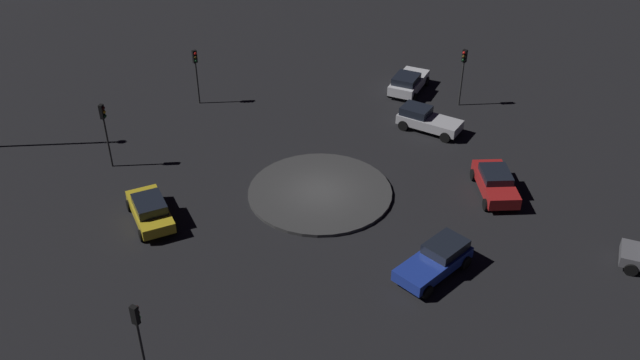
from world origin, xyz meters
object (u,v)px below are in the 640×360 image
(car_silver, at_px, (426,120))
(traffic_light_west, at_px, (105,123))
(car_red, at_px, (495,182))
(traffic_light_northwest, at_px, (196,66))
(traffic_light_south, at_px, (138,326))
(traffic_light_north, at_px, (463,66))
(car_blue, at_px, (436,260))
(car_yellow, at_px, (150,210))
(car_white, at_px, (408,82))

(car_silver, bearing_deg, traffic_light_west, -135.25)
(car_red, xyz_separation_m, traffic_light_northwest, (-21.96, 2.72, 2.13))
(car_red, xyz_separation_m, traffic_light_south, (-10.46, -19.30, 1.89))
(traffic_light_north, bearing_deg, car_red, 42.46)
(car_blue, bearing_deg, traffic_light_northwest, -96.11)
(car_yellow, height_order, car_white, car_white)
(car_silver, bearing_deg, car_yellow, -116.17)
(car_silver, relative_size, car_yellow, 1.01)
(car_red, height_order, traffic_light_north, traffic_light_north)
(car_yellow, bearing_deg, traffic_light_south, 165.09)
(traffic_light_north, bearing_deg, traffic_light_south, 6.34)
(car_red, bearing_deg, traffic_light_northwest, -124.01)
(car_silver, bearing_deg, car_red, -36.76)
(car_silver, distance_m, traffic_light_west, 20.67)
(traffic_light_south, bearing_deg, traffic_light_northwest, 32.17)
(car_blue, distance_m, car_red, 8.20)
(car_yellow, bearing_deg, traffic_light_north, -79.48)
(car_silver, height_order, car_red, car_silver)
(car_yellow, height_order, traffic_light_west, traffic_light_west)
(traffic_light_west, bearing_deg, car_white, 41.34)
(car_white, bearing_deg, traffic_light_south, 177.60)
(car_red, relative_size, traffic_light_north, 1.09)
(car_silver, bearing_deg, car_blue, -63.78)
(car_blue, distance_m, traffic_light_west, 21.20)
(car_silver, distance_m, traffic_light_south, 25.48)
(car_silver, xyz_separation_m, traffic_light_west, (-16.31, -12.49, 2.25))
(traffic_light_south, bearing_deg, traffic_light_north, -6.29)
(traffic_light_west, distance_m, traffic_light_northwest, 9.51)
(car_red, distance_m, traffic_light_northwest, 22.23)
(car_silver, height_order, traffic_light_northwest, traffic_light_northwest)
(car_white, distance_m, traffic_light_north, 4.64)
(car_red, height_order, traffic_light_west, traffic_light_west)
(car_yellow, distance_m, car_red, 19.63)
(car_blue, bearing_deg, car_red, -166.70)
(car_white, relative_size, traffic_light_north, 0.99)
(car_yellow, relative_size, traffic_light_west, 1.02)
(traffic_light_south, height_order, traffic_light_west, traffic_light_west)
(car_white, height_order, traffic_light_south, traffic_light_south)
(car_white, bearing_deg, car_yellow, 160.60)
(car_red, bearing_deg, car_blue, -35.05)
(car_blue, bearing_deg, car_silver, -139.70)
(car_blue, bearing_deg, traffic_light_west, -72.21)
(traffic_light_south, bearing_deg, traffic_light_west, 47.77)
(car_yellow, distance_m, traffic_light_south, 10.91)
(traffic_light_west, bearing_deg, traffic_light_northwest, 77.23)
(traffic_light_south, xyz_separation_m, traffic_light_northwest, (-11.50, 22.02, 0.24))
(car_yellow, relative_size, traffic_light_south, 1.17)
(car_yellow, distance_m, traffic_light_north, 23.89)
(car_silver, xyz_separation_m, car_white, (-2.94, 5.04, 0.01))
(car_blue, xyz_separation_m, traffic_light_west, (-21.04, 1.33, 2.26))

